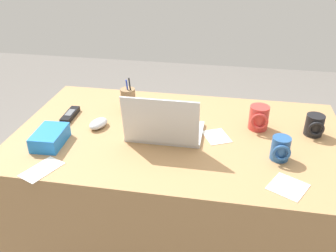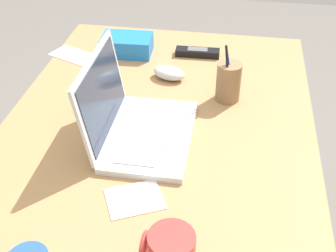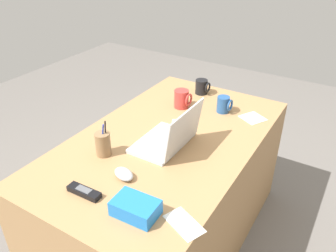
% 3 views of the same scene
% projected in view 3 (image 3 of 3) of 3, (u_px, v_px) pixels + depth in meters
% --- Properties ---
extents(ground_plane, '(6.00, 6.00, 0.00)m').
position_uv_depth(ground_plane, '(167.00, 235.00, 2.14)').
color(ground_plane, slate).
extents(desk, '(1.47, 0.86, 0.72)m').
position_uv_depth(desk, '(167.00, 191.00, 1.96)').
color(desk, '#A87C4F').
rests_on(desk, ground).
extents(laptop, '(0.33, 0.25, 0.23)m').
position_uv_depth(laptop, '(169.00, 138.00, 1.69)').
color(laptop, silver).
rests_on(laptop, desk).
extents(computer_mouse, '(0.09, 0.12, 0.04)m').
position_uv_depth(computer_mouse, '(124.00, 174.00, 1.49)').
color(computer_mouse, silver).
rests_on(computer_mouse, desk).
extents(coffee_mug_white, '(0.08, 0.09, 0.09)m').
position_uv_depth(coffee_mug_white, '(202.00, 87.00, 2.23)').
color(coffee_mug_white, black).
rests_on(coffee_mug_white, desk).
extents(coffee_mug_tall, '(0.07, 0.09, 0.10)m').
position_uv_depth(coffee_mug_tall, '(224.00, 104.00, 2.01)').
color(coffee_mug_tall, '#26518C').
rests_on(coffee_mug_tall, desk).
extents(coffee_mug_spare, '(0.09, 0.10, 0.11)m').
position_uv_depth(coffee_mug_spare, '(182.00, 99.00, 2.06)').
color(coffee_mug_spare, '#C63833').
rests_on(coffee_mug_spare, desk).
extents(cordless_phone, '(0.05, 0.15, 0.03)m').
position_uv_depth(cordless_phone, '(84.00, 192.00, 1.40)').
color(cordless_phone, black).
rests_on(cordless_phone, desk).
extents(pen_holder, '(0.07, 0.07, 0.18)m').
position_uv_depth(pen_holder, '(103.00, 144.00, 1.62)').
color(pen_holder, olive).
rests_on(pen_holder, desk).
extents(snack_bag, '(0.12, 0.18, 0.06)m').
position_uv_depth(snack_bag, '(136.00, 208.00, 1.29)').
color(snack_bag, blue).
rests_on(snack_bag, desk).
extents(paper_note_near_laptop, '(0.14, 0.18, 0.00)m').
position_uv_depth(paper_note_near_laptop, '(184.00, 224.00, 1.26)').
color(paper_note_near_laptop, white).
rests_on(paper_note_near_laptop, desk).
extents(paper_note_left, '(0.16, 0.16, 0.00)m').
position_uv_depth(paper_note_left, '(253.00, 118.00, 1.96)').
color(paper_note_left, white).
rests_on(paper_note_left, desk).
extents(paper_note_right, '(0.14, 0.16, 0.00)m').
position_uv_depth(paper_note_right, '(182.00, 124.00, 1.90)').
color(paper_note_right, white).
rests_on(paper_note_right, desk).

